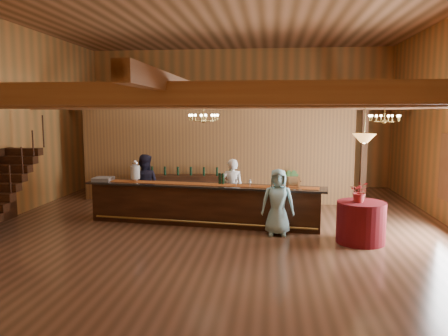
# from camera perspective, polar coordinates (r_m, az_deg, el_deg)

# --- Properties ---
(floor) EXTENTS (14.00, 14.00, 0.00)m
(floor) POSITION_cam_1_polar(r_m,az_deg,el_deg) (11.27, -0.88, -8.02)
(floor) COLOR brown
(floor) RESTS_ON ground
(ceiling) EXTENTS (14.00, 14.00, 0.00)m
(ceiling) POSITION_cam_1_polar(r_m,az_deg,el_deg) (11.17, -0.94, 20.35)
(ceiling) COLOR #A87048
(ceiling) RESTS_ON wall_back
(wall_back) EXTENTS (12.00, 0.10, 5.50)m
(wall_back) POSITION_cam_1_polar(r_m,az_deg,el_deg) (17.84, 1.89, 6.53)
(wall_back) COLOR #BF7B3A
(wall_back) RESTS_ON floor
(wall_front) EXTENTS (12.00, 0.10, 5.50)m
(wall_front) POSITION_cam_1_polar(r_m,az_deg,el_deg) (4.03, -13.35, 3.99)
(wall_front) COLOR #BF7B3A
(wall_front) RESTS_ON floor
(beam_grid) EXTENTS (11.90, 13.90, 0.39)m
(beam_grid) POSITION_cam_1_polar(r_m,az_deg,el_deg) (11.38, -0.59, 8.62)
(beam_grid) COLOR #976A3E
(beam_grid) RESTS_ON wall_left
(support_posts) EXTENTS (9.20, 10.20, 3.20)m
(support_posts) POSITION_cam_1_polar(r_m,az_deg,el_deg) (10.47, -1.23, -0.26)
(support_posts) COLOR #976A3E
(support_posts) RESTS_ON floor
(partition_wall) EXTENTS (9.00, 0.18, 3.10)m
(partition_wall) POSITION_cam_1_polar(r_m,az_deg,el_deg) (14.48, -1.15, 1.62)
(partition_wall) COLOR olive
(partition_wall) RESTS_ON floor
(backroom_boxes) EXTENTS (4.10, 0.60, 1.10)m
(backroom_boxes) POSITION_cam_1_polar(r_m,az_deg,el_deg) (16.55, 0.46, -1.24)
(backroom_boxes) COLOR #422211
(backroom_boxes) RESTS_ON floor
(tasting_bar) EXTENTS (6.51, 1.59, 1.09)m
(tasting_bar) POSITION_cam_1_polar(r_m,az_deg,el_deg) (11.69, -2.75, -4.72)
(tasting_bar) COLOR #422211
(tasting_bar) RESTS_ON floor
(beverage_dispenser) EXTENTS (0.26, 0.26, 0.60)m
(beverage_dispenser) POSITION_cam_1_polar(r_m,az_deg,el_deg) (12.27, -11.52, -0.41)
(beverage_dispenser) COLOR silver
(beverage_dispenser) RESTS_ON tasting_bar
(glass_rack_tray) EXTENTS (0.50, 0.50, 0.10)m
(glass_rack_tray) POSITION_cam_1_polar(r_m,az_deg,el_deg) (12.63, -15.50, -1.40)
(glass_rack_tray) COLOR gray
(glass_rack_tray) RESTS_ON tasting_bar
(raffle_drum) EXTENTS (0.34, 0.24, 0.30)m
(raffle_drum) POSITION_cam_1_polar(r_m,az_deg,el_deg) (11.10, 9.02, -1.73)
(raffle_drum) COLOR brown
(raffle_drum) RESTS_ON tasting_bar
(bar_bottle_0) EXTENTS (0.07, 0.07, 0.30)m
(bar_bottle_0) POSITION_cam_1_polar(r_m,az_deg,el_deg) (11.57, -0.55, -1.41)
(bar_bottle_0) COLOR black
(bar_bottle_0) RESTS_ON tasting_bar
(bar_bottle_1) EXTENTS (0.07, 0.07, 0.30)m
(bar_bottle_1) POSITION_cam_1_polar(r_m,az_deg,el_deg) (11.55, -0.14, -1.42)
(bar_bottle_1) COLOR black
(bar_bottle_1) RESTS_ON tasting_bar
(backbar_shelf) EXTENTS (3.43, 0.87, 0.95)m
(backbar_shelf) POSITION_cam_1_polar(r_m,az_deg,el_deg) (14.25, -5.18, -2.85)
(backbar_shelf) COLOR #422211
(backbar_shelf) RESTS_ON floor
(round_table) EXTENTS (1.10, 1.10, 0.95)m
(round_table) POSITION_cam_1_polar(r_m,az_deg,el_deg) (10.53, 17.44, -6.79)
(round_table) COLOR #550D0F
(round_table) RESTS_ON floor
(chandelier_left) EXTENTS (0.80, 0.80, 0.51)m
(chandelier_left) POSITION_cam_1_polar(r_m,az_deg,el_deg) (11.90, -2.69, 6.63)
(chandelier_left) COLOR #AC9247
(chandelier_left) RESTS_ON beam_grid
(chandelier_right) EXTENTS (0.80, 0.80, 0.53)m
(chandelier_right) POSITION_cam_1_polar(r_m,az_deg,el_deg) (12.30, 20.22, 6.15)
(chandelier_right) COLOR #AC9247
(chandelier_right) RESTS_ON beam_grid
(pendant_lamp) EXTENTS (0.52, 0.52, 0.90)m
(pendant_lamp) POSITION_cam_1_polar(r_m,az_deg,el_deg) (10.24, 17.85, 3.74)
(pendant_lamp) COLOR #AC9247
(pendant_lamp) RESTS_ON beam_grid
(bartender) EXTENTS (0.63, 0.43, 1.70)m
(bartender) POSITION_cam_1_polar(r_m,az_deg,el_deg) (12.25, 1.10, -2.72)
(bartender) COLOR white
(bartender) RESTS_ON floor
(staff_second) EXTENTS (0.91, 0.73, 1.79)m
(staff_second) POSITION_cam_1_polar(r_m,az_deg,el_deg) (12.78, -10.35, -2.22)
(staff_second) COLOR black
(staff_second) RESTS_ON floor
(guest) EXTENTS (0.80, 0.53, 1.63)m
(guest) POSITION_cam_1_polar(r_m,az_deg,el_deg) (10.68, 7.04, -4.45)
(guest) COLOR #93C9CE
(guest) RESTS_ON floor
(floor_plant) EXTENTS (0.78, 0.72, 1.14)m
(floor_plant) POSITION_cam_1_polar(r_m,az_deg,el_deg) (14.41, 8.48, -2.41)
(floor_plant) COLOR #3D6A30
(floor_plant) RESTS_ON floor
(table_flowers) EXTENTS (0.52, 0.48, 0.48)m
(table_flowers) POSITION_cam_1_polar(r_m,az_deg,el_deg) (10.33, 17.34, -2.99)
(table_flowers) COLOR #A32827
(table_flowers) RESTS_ON round_table
(table_vase) EXTENTS (0.18, 0.18, 0.30)m
(table_vase) POSITION_cam_1_polar(r_m,az_deg,el_deg) (10.43, 17.37, -3.40)
(table_vase) COLOR #AC9247
(table_vase) RESTS_ON round_table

